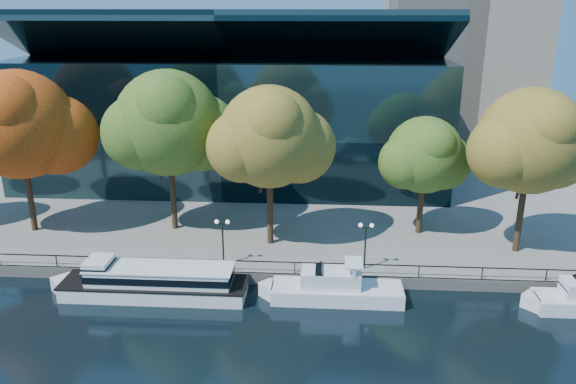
# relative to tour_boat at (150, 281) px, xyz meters

# --- Properties ---
(ground) EXTENTS (160.00, 160.00, 0.00)m
(ground) POSITION_rel_tour_boat_xyz_m (6.26, -0.62, -1.29)
(ground) COLOR black
(ground) RESTS_ON ground
(promenade) EXTENTS (90.00, 67.08, 1.00)m
(promenade) POSITION_rel_tour_boat_xyz_m (6.26, 35.76, -0.79)
(promenade) COLOR slate
(promenade) RESTS_ON ground
(railing) EXTENTS (88.20, 0.08, 0.99)m
(railing) POSITION_rel_tour_boat_xyz_m (6.26, 2.63, 0.65)
(railing) COLOR black
(railing) RESTS_ON promenade
(convention_building) EXTENTS (50.00, 24.57, 21.43)m
(convention_building) POSITION_rel_tour_boat_xyz_m (2.26, 31.17, 7.22)
(convention_building) COLOR black
(convention_building) RESTS_ON ground
(tour_boat) EXTENTS (15.94, 3.56, 3.02)m
(tour_boat) POSITION_rel_tour_boat_xyz_m (0.00, 0.00, 0.00)
(tour_boat) COLOR silver
(tour_boat) RESTS_ON ground
(cruiser_near) EXTENTS (11.24, 2.89, 3.26)m
(cruiser_near) POSITION_rel_tour_boat_xyz_m (14.23, 0.28, -0.27)
(cruiser_near) COLOR white
(cruiser_near) RESTS_ON ground
(tree_1) EXTENTS (12.58, 10.32, 15.43)m
(tree_1) POSITION_rel_tour_boat_xyz_m (-14.32, 10.23, 9.90)
(tree_1) COLOR black
(tree_1) RESTS_ON promenade
(tree_2) EXTENTS (12.32, 10.10, 15.38)m
(tree_2) POSITION_rel_tour_boat_xyz_m (-0.80, 11.61, 9.96)
(tree_2) COLOR black
(tree_2) RESTS_ON promenade
(tree_3) EXTENTS (11.19, 9.18, 14.45)m
(tree_3) POSITION_rel_tour_boat_xyz_m (8.88, 8.60, 9.49)
(tree_3) COLOR black
(tree_3) RESTS_ON promenade
(tree_4) EXTENTS (8.91, 7.31, 11.26)m
(tree_4) POSITION_rel_tour_boat_xyz_m (22.85, 12.06, 7.25)
(tree_4) COLOR black
(tree_4) RESTS_ON promenade
(tree_5) EXTENTS (11.23, 9.21, 14.50)m
(tree_5) POSITION_rel_tour_boat_xyz_m (30.89, 8.34, 9.53)
(tree_5) COLOR black
(tree_5) RESTS_ON promenade
(lamp_1) EXTENTS (1.26, 0.36, 4.03)m
(lamp_1) POSITION_rel_tour_boat_xyz_m (5.18, 3.88, 2.69)
(lamp_1) COLOR black
(lamp_1) RESTS_ON promenade
(lamp_2) EXTENTS (1.26, 0.36, 4.03)m
(lamp_2) POSITION_rel_tour_boat_xyz_m (16.99, 3.88, 2.69)
(lamp_2) COLOR black
(lamp_2) RESTS_ON promenade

